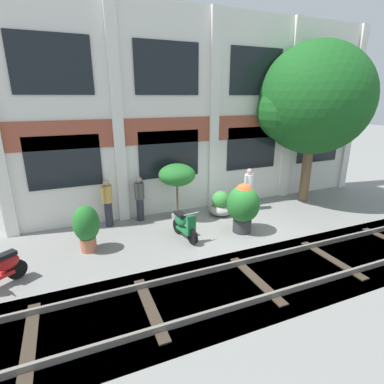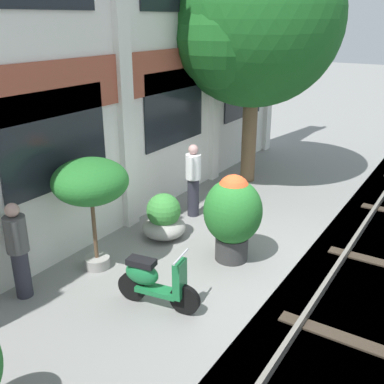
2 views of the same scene
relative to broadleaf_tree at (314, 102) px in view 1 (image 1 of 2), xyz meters
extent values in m
plane|color=gray|center=(-3.91, -1.75, -4.04)|extent=(80.00, 80.00, 0.00)
cube|color=silver|center=(-3.91, 1.18, -0.45)|extent=(14.17, 0.50, 7.18)
cube|color=#9E4C38|center=(-3.91, 0.91, -0.94)|extent=(14.17, 0.06, 0.90)
cube|color=silver|center=(-7.45, 0.87, -0.45)|extent=(0.36, 0.16, 7.18)
cube|color=silver|center=(-3.91, 0.87, -0.45)|extent=(0.36, 0.16, 7.18)
cube|color=silver|center=(-0.37, 0.87, -0.45)|extent=(0.36, 0.16, 7.18)
cube|color=silver|center=(3.17, 0.87, -0.45)|extent=(0.36, 0.16, 7.18)
cube|color=black|center=(-9.22, 0.90, -1.79)|extent=(2.27, 0.04, 1.70)
cube|color=black|center=(-5.68, 0.90, -1.79)|extent=(2.27, 0.04, 1.70)
cube|color=black|center=(-2.14, 0.90, -1.79)|extent=(2.27, 0.04, 1.70)
cube|color=black|center=(1.40, 0.90, -1.79)|extent=(2.27, 0.04, 1.70)
cube|color=black|center=(-9.22, 0.90, 1.11)|extent=(2.27, 0.04, 1.70)
cube|color=black|center=(-5.68, 0.90, 1.11)|extent=(2.27, 0.04, 1.70)
cube|color=black|center=(-2.14, 0.90, 1.11)|extent=(2.27, 0.04, 1.70)
cube|color=black|center=(1.40, 0.90, 1.11)|extent=(2.27, 0.04, 1.70)
cube|color=#5B5449|center=(-3.91, -4.17, -4.18)|extent=(22.17, 2.80, 0.28)
cube|color=slate|center=(-3.91, -4.89, -3.97)|extent=(22.17, 0.07, 0.15)
cube|color=slate|center=(-3.91, -3.45, -3.97)|extent=(22.17, 0.07, 0.15)
cube|color=#382D23|center=(-10.13, -4.17, -4.03)|extent=(0.24, 2.10, 0.03)
cube|color=#382D23|center=(-7.86, -4.17, -4.03)|extent=(0.24, 2.10, 0.03)
cube|color=#382D23|center=(-5.22, -4.17, -4.03)|extent=(0.24, 2.10, 0.03)
cube|color=#382D23|center=(-2.77, -4.17, -4.03)|extent=(0.24, 2.10, 0.03)
cylinder|color=brown|center=(0.00, 0.00, -2.55)|extent=(0.39, 0.39, 2.99)
ellipsoid|color=#19561E|center=(0.00, 0.00, 0.12)|extent=(4.32, 4.32, 4.25)
sphere|color=#19561E|center=(-1.08, 0.20, -0.31)|extent=(2.37, 2.37, 2.37)
sphere|color=#19561E|center=(1.08, -0.20, -0.31)|extent=(2.37, 2.37, 2.37)
cylinder|color=gray|center=(-5.65, 0.21, -3.94)|extent=(0.45, 0.45, 0.20)
cylinder|color=brown|center=(-5.65, 0.21, -3.20)|extent=(0.07, 0.07, 1.29)
ellipsoid|color=#236B28|center=(-5.65, 0.21, -2.40)|extent=(1.29, 1.29, 0.76)
cylinder|color=#B76647|center=(-8.84, -1.07, -3.84)|extent=(0.45, 0.45, 0.41)
ellipsoid|color=#236B28|center=(-8.84, -1.07, -3.19)|extent=(0.74, 0.74, 1.05)
ellipsoid|color=gray|center=(-4.03, -0.10, -3.83)|extent=(0.89, 0.89, 0.42)
sphere|color=#388438|center=(-4.03, -0.10, -3.45)|extent=(0.69, 0.69, 0.69)
cylinder|color=#333333|center=(-4.08, -1.67, -3.82)|extent=(0.61, 0.61, 0.45)
ellipsoid|color=#236B28|center=(-4.08, -1.67, -3.08)|extent=(1.06, 1.06, 1.20)
sphere|color=#E04C23|center=(-4.08, -1.67, -2.69)|extent=(0.58, 0.58, 0.58)
cylinder|color=black|center=(-10.56, -1.85, -3.80)|extent=(0.44, 0.35, 0.48)
ellipsoid|color=red|center=(-10.71, -1.95, -3.52)|extent=(0.61, 0.54, 0.36)
cube|color=black|center=(-10.71, -1.95, -3.32)|extent=(0.49, 0.43, 0.10)
cylinder|color=black|center=(-5.93, -1.86, -3.80)|extent=(0.17, 0.49, 0.48)
cylinder|color=black|center=(-6.08, -0.97, -3.80)|extent=(0.17, 0.49, 0.48)
cube|color=#196B38|center=(-6.00, -1.40, -3.76)|extent=(0.35, 0.71, 0.08)
ellipsoid|color=#196B38|center=(-6.05, -1.15, -3.52)|extent=(0.35, 0.60, 0.36)
cube|color=black|center=(-6.05, -1.15, -3.32)|extent=(0.29, 0.47, 0.10)
cube|color=#196B38|center=(-5.94, -1.78, -3.46)|extent=(0.30, 0.16, 0.60)
cylinder|color=#B7B7BF|center=(-5.94, -1.80, -3.08)|extent=(0.50, 0.11, 0.03)
cylinder|color=#282833|center=(-2.80, -0.01, -3.60)|extent=(0.26, 0.26, 0.88)
cylinder|color=silver|center=(-2.80, -0.01, -2.89)|extent=(0.34, 0.34, 0.56)
sphere|color=tan|center=(-2.80, -0.01, -2.50)|extent=(0.22, 0.22, 0.22)
cylinder|color=silver|center=(-3.00, -0.09, -2.86)|extent=(0.09, 0.09, 0.50)
cylinder|color=silver|center=(-2.59, 0.06, -2.86)|extent=(0.09, 0.09, 0.50)
cylinder|color=#282833|center=(-6.93, 0.57, -3.64)|extent=(0.26, 0.26, 0.81)
cylinder|color=#4C4C4C|center=(-6.93, 0.57, -2.94)|extent=(0.34, 0.34, 0.58)
sphere|color=tan|center=(-6.93, 0.57, -2.54)|extent=(0.22, 0.22, 0.22)
cylinder|color=#4C4C4C|center=(-7.06, 0.40, -2.91)|extent=(0.09, 0.09, 0.53)
cylinder|color=#4C4C4C|center=(-6.80, 0.75, -2.91)|extent=(0.09, 0.09, 0.53)
cylinder|color=#282833|center=(-8.04, 0.50, -3.61)|extent=(0.26, 0.26, 0.86)
cylinder|color=tan|center=(-8.04, 0.50, -2.90)|extent=(0.34, 0.34, 0.57)
sphere|color=tan|center=(-8.04, 0.50, -2.51)|extent=(0.22, 0.22, 0.22)
cylinder|color=tan|center=(-8.19, 0.33, -2.87)|extent=(0.09, 0.09, 0.51)
cylinder|color=tan|center=(-7.89, 0.66, -2.87)|extent=(0.09, 0.09, 0.51)
camera|label=1|loc=(-9.08, -9.36, 0.21)|focal=28.00mm
camera|label=2|loc=(-10.66, -5.01, 0.15)|focal=42.00mm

